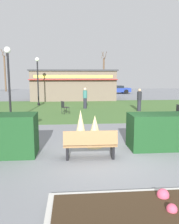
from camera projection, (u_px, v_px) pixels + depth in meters
ground_plane at (106, 159)px, 7.36m from camera, size 80.00×80.00×0.00m
lawn_patch at (84, 109)px, 18.54m from camera, size 36.00×12.00×0.01m
flower_bed at (157, 223)px, 4.01m from camera, size 3.89×2.21×0.32m
park_bench at (90, 144)px, 7.28m from camera, size 1.71×0.55×0.95m
hedge_right at (158, 131)px, 8.33m from camera, size 2.08×1.10×1.28m
ornamental_grass_behind_left at (95, 129)px, 9.17m from camera, size 0.61×0.61×1.08m
ornamental_grass_behind_right at (94, 134)px, 8.50m from camera, size 0.63×0.63×1.01m
ornamental_grass_behind_center at (81, 127)px, 8.99m from camera, size 0.56×0.56×1.32m
lamppost_mid at (9, 75)px, 12.94m from camera, size 0.36×0.36×4.23m
lamppost_far at (38, 75)px, 20.26m from camera, size 0.36×0.36×4.23m
trash_bin at (172, 135)px, 8.68m from camera, size 0.52×0.52×0.81m
food_kiosk at (73, 85)px, 25.29m from camera, size 9.26×4.18×3.29m
cafe_chair_west at (177, 111)px, 13.95m from camera, size 0.51×0.51×0.89m
cafe_chair_east at (64, 106)px, 15.93m from camera, size 0.59×0.59×0.89m
person_strolling at (139, 100)px, 17.14m from camera, size 0.34×0.34×1.69m
person_standing at (85, 98)px, 18.51m from camera, size 0.34×0.34×1.69m
parked_car_west_slot at (48, 90)px, 33.31m from camera, size 4.33×2.31×1.20m
parked_car_center_slot at (84, 89)px, 33.75m from camera, size 4.30×2.25×1.20m
parked_car_east_slot at (116, 89)px, 34.15m from camera, size 4.35×2.35×1.20m
tree_left_bg at (5, 73)px, 38.65m from camera, size 0.91×0.96×7.02m
tree_center_bg at (104, 74)px, 38.93m from camera, size 0.91×0.96×6.66m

